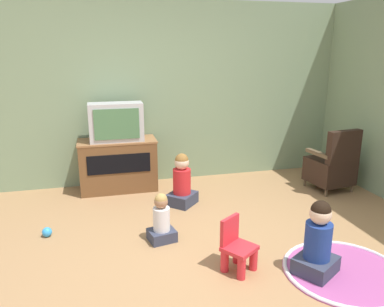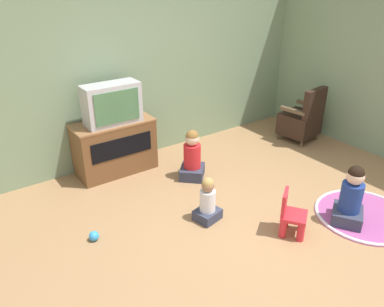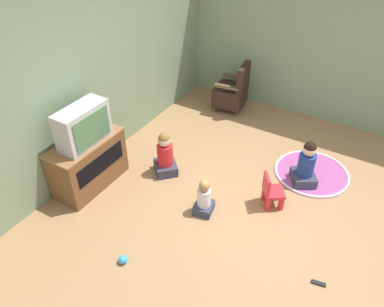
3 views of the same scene
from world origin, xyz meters
The scene contains 11 objects.
ground_plane centered at (0.00, 0.00, 0.00)m, with size 30.00×30.00×0.00m, color #9E754C.
wall_back centered at (-0.08, 2.42, 1.29)m, with size 5.84×0.12×2.58m.
tv_cabinet centered at (-0.64, 2.10, 0.37)m, with size 1.05×0.49×0.71m.
television centered at (-0.64, 2.05, 0.97)m, with size 0.71×0.32×0.51m.
black_armchair centered at (2.23, 1.34, 0.35)m, with size 0.59×0.59×0.89m.
yellow_kid_chair centered at (0.25, -0.20, 0.19)m, with size 0.36×0.36×0.48m.
play_mat centered at (1.16, -0.48, 0.01)m, with size 1.07×1.07×0.04m.
child_watching_left centered at (-0.31, 0.49, 0.22)m, with size 0.30×0.28×0.52m.
child_watching_center centered at (0.10, 1.35, 0.29)m, with size 0.45×0.45×0.67m.
child_watching_right centered at (0.90, -0.43, 0.30)m, with size 0.46×0.44×0.68m.
toy_ball centered at (-1.47, 0.87, 0.05)m, with size 0.10×0.10×0.10m.
Camera 2 is at (-2.42, -2.19, 2.46)m, focal length 35.00 mm.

